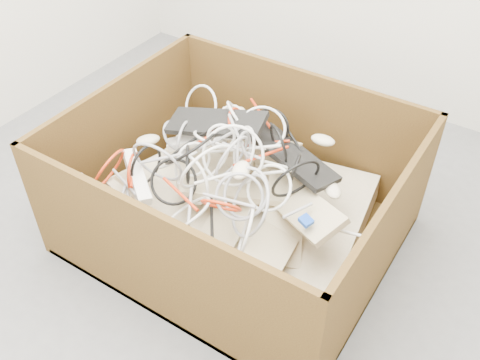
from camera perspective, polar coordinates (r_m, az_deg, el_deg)
The scene contains 8 objects.
ground at distance 2.35m, azimuth -3.11°, elevation -7.22°, with size 3.00×3.00×0.00m, color #555658.
cardboard_box at distance 2.32m, azimuth -0.65°, elevation -3.07°, with size 1.27×1.05×0.59m.
keyboard_pile at distance 2.20m, azimuth 0.28°, elevation -0.92°, with size 0.97×0.80×0.42m.
mice_scatter at distance 2.15m, azimuth -2.36°, elevation 0.20°, with size 0.95×0.89×0.23m.
power_strip_left at distance 2.35m, azimuth -4.48°, elevation 4.25°, with size 0.27×0.05×0.04m, color white.
power_strip_right at distance 2.19m, azimuth -10.73°, elevation 0.38°, with size 0.27×0.05×0.04m, color white.
vga_plug at distance 1.96m, azimuth 6.93°, elevation -4.25°, with size 0.04×0.04×0.02m, color #0B35A8.
cable_tangle at distance 2.13m, azimuth -2.40°, elevation 2.05°, with size 1.10×0.85×0.40m.
Camera 1 is at (0.96, -1.25, 1.75)m, focal length 40.74 mm.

